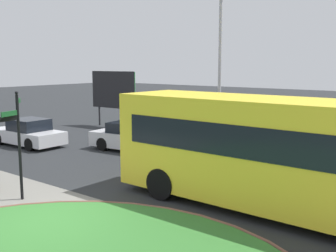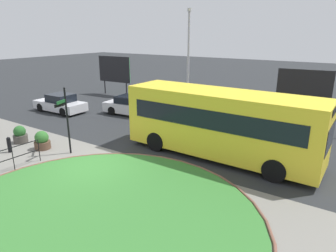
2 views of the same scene
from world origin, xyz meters
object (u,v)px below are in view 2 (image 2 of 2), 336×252
(bollard_foreground, at_px, (9,145))
(car_near_lane, at_px, (60,104))
(billboard_left, at_px, (304,87))
(planter_near_signpost, at_px, (20,135))
(car_oncoming, at_px, (133,106))
(bus_yellow, at_px, (221,123))
(lamppost_tall, at_px, (188,58))
(billboard_right, at_px, (114,70))
(signpost_directional, at_px, (66,116))
(planter_kerbside, at_px, (42,141))

(bollard_foreground, bearing_deg, car_near_lane, 125.09)
(billboard_left, bearing_deg, planter_near_signpost, -136.71)
(car_oncoming, bearing_deg, bus_yellow, -28.68)
(lamppost_tall, distance_m, planter_near_signpost, 12.65)
(car_near_lane, bearing_deg, billboard_right, -83.72)
(billboard_left, bearing_deg, car_near_lane, -158.90)
(signpost_directional, xyz_separation_m, billboard_left, (8.48, 13.01, 0.30))
(bus_yellow, xyz_separation_m, car_oncoming, (-8.64, 3.74, -1.09))
(signpost_directional, xyz_separation_m, planter_near_signpost, (-3.57, -0.46, -1.56))
(signpost_directional, height_order, planter_near_signpost, signpost_directional)
(bus_yellow, distance_m, lamppost_tall, 9.48)
(car_near_lane, height_order, billboard_left, billboard_left)
(billboard_right, relative_size, planter_kerbside, 3.76)
(lamppost_tall, distance_m, billboard_right, 9.30)
(billboard_left, distance_m, planter_kerbside, 16.92)
(billboard_right, bearing_deg, billboard_left, -1.12)
(car_near_lane, height_order, car_oncoming, car_near_lane)
(signpost_directional, xyz_separation_m, billboard_right, (-8.47, 12.45, 0.42))
(bollard_foreground, bearing_deg, planter_kerbside, 51.44)
(signpost_directional, distance_m, billboard_left, 15.53)
(bus_yellow, distance_m, planter_near_signpost, 11.01)
(bus_yellow, distance_m, car_near_lane, 14.04)
(bus_yellow, xyz_separation_m, planter_kerbside, (-8.16, -4.26, -1.30))
(signpost_directional, bearing_deg, planter_near_signpost, -172.65)
(billboard_left, height_order, billboard_right, billboard_right)
(signpost_directional, bearing_deg, bus_yellow, 31.05)
(lamppost_tall, height_order, billboard_right, lamppost_tall)
(bus_yellow, bearing_deg, signpost_directional, -148.04)
(planter_kerbside, bearing_deg, car_oncoming, 93.46)
(car_oncoming, bearing_deg, billboard_left, 21.48)
(signpost_directional, xyz_separation_m, car_oncoming, (-2.19, 7.63, -1.36))
(car_near_lane, xyz_separation_m, billboard_right, (-1.00, 7.22, 1.80))
(car_near_lane, bearing_deg, bollard_foreground, 123.51)
(car_near_lane, height_order, lamppost_tall, lamppost_tall)
(signpost_directional, relative_size, billboard_right, 0.91)
(planter_near_signpost, bearing_deg, car_near_lane, 124.44)
(car_near_lane, bearing_deg, planter_kerbside, 134.26)
(car_near_lane, xyz_separation_m, car_oncoming, (5.29, 2.39, 0.02))
(bus_yellow, relative_size, planter_kerbside, 9.57)
(bollard_foreground, relative_size, billboard_left, 0.24)
(bus_yellow, bearing_deg, planter_kerbside, -151.53)
(billboard_left, bearing_deg, bus_yellow, -107.42)
(car_oncoming, bearing_deg, bollard_foreground, -98.34)
(billboard_left, bearing_deg, billboard_right, 177.00)
(signpost_directional, height_order, bus_yellow, signpost_directional)
(signpost_directional, height_order, billboard_left, billboard_left)
(planter_kerbside, bearing_deg, bollard_foreground, -128.56)
(billboard_right, bearing_deg, planter_near_signpost, -72.22)
(billboard_left, distance_m, planter_near_signpost, 18.17)
(car_near_lane, height_order, billboard_right, billboard_right)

